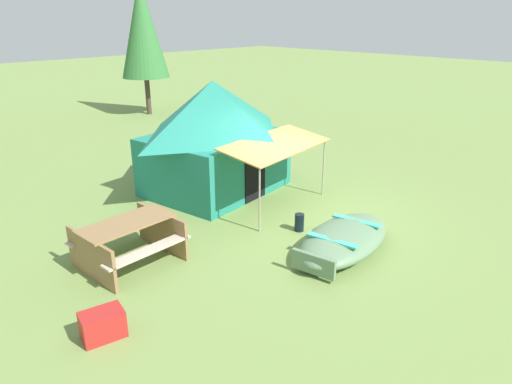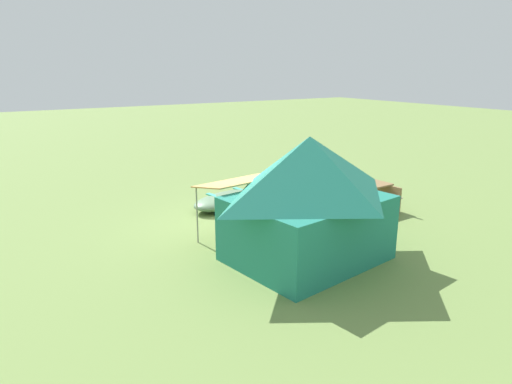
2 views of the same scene
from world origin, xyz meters
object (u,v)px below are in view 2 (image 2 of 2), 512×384
object	(u,v)px
fuel_can	(249,212)
picnic_table	(364,196)
canvas_cabin_tent	(308,197)
cooler_box	(359,187)
beached_rowboat	(231,200)

from	to	relation	value
fuel_can	picnic_table	bearing A→B (deg)	157.58
canvas_cabin_tent	fuel_can	world-z (taller)	canvas_cabin_tent
cooler_box	picnic_table	bearing A→B (deg)	48.91
canvas_cabin_tent	picnic_table	size ratio (longest dim) A/B	2.43
canvas_cabin_tent	fuel_can	xyz separation A→B (m)	(-0.38, -3.05, -1.23)
picnic_table	cooler_box	distance (m)	2.09
picnic_table	fuel_can	xyz separation A→B (m)	(3.15, -1.30, -0.31)
beached_rowboat	picnic_table	world-z (taller)	picnic_table
picnic_table	fuel_can	bearing A→B (deg)	-22.42
picnic_table	cooler_box	size ratio (longest dim) A/B	2.99
canvas_cabin_tent	cooler_box	distance (m)	6.03
beached_rowboat	fuel_can	distance (m)	1.15
beached_rowboat	cooler_box	bearing A→B (deg)	168.70
beached_rowboat	fuel_can	size ratio (longest dim) A/B	7.47
beached_rowboat	canvas_cabin_tent	size ratio (longest dim) A/B	0.66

